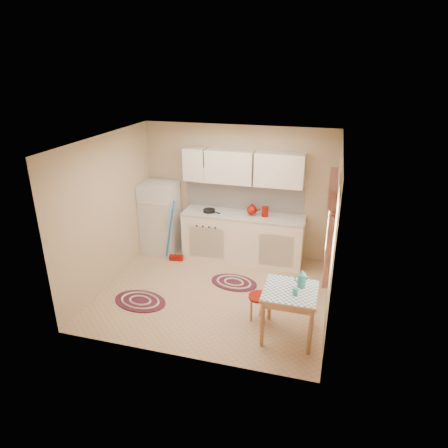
{
  "coord_description": "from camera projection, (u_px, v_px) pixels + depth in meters",
  "views": [
    {
      "loc": [
        1.68,
        -5.44,
        3.55
      ],
      "look_at": [
        0.11,
        0.25,
        1.13
      ],
      "focal_mm": 32.0,
      "sensor_mm": 36.0,
      "label": 1
    }
  ],
  "objects": [
    {
      "name": "room_shell",
      "position": [
        227.0,
        197.0,
        6.18
      ],
      "size": [
        3.64,
        3.6,
        2.52
      ],
      "color": "tan",
      "rests_on": "ground"
    },
    {
      "name": "frying_pan",
      "position": [
        209.0,
        211.0,
        7.48
      ],
      "size": [
        0.29,
        0.29,
        0.05
      ],
      "primitive_type": "cylinder",
      "rotation": [
        0.0,
        0.0,
        -0.39
      ],
      "color": "black",
      "rests_on": "countertop"
    },
    {
      "name": "rug_center",
      "position": [
        234.0,
        283.0,
        6.87
      ],
      "size": [
        0.89,
        0.66,
        0.02
      ],
      "primitive_type": null,
      "rotation": [
        0.0,
        0.0,
        -0.15
      ],
      "color": "maroon",
      "rests_on": "ground"
    },
    {
      "name": "red_canister",
      "position": [
        265.0,
        212.0,
        7.24
      ],
      "size": [
        0.13,
        0.13,
        0.16
      ],
      "primitive_type": "cylinder",
      "rotation": [
        0.0,
        0.0,
        0.1
      ],
      "color": "maroon",
      "rests_on": "countertop"
    },
    {
      "name": "coffee_pot",
      "position": [
        302.0,
        279.0,
        5.32
      ],
      "size": [
        0.15,
        0.14,
        0.27
      ],
      "primitive_type": null,
      "rotation": [
        0.0,
        0.0,
        -0.19
      ],
      "color": "teal",
      "rests_on": "table"
    },
    {
      "name": "table",
      "position": [
        289.0,
        313.0,
        5.43
      ],
      "size": [
        0.72,
        0.72,
        0.72
      ],
      "primitive_type": "cube",
      "color": "tan",
      "rests_on": "ground"
    },
    {
      "name": "countertop",
      "position": [
        243.0,
        215.0,
        7.38
      ],
      "size": [
        2.27,
        0.62,
        0.04
      ],
      "primitive_type": "cube",
      "color": "#BBB8B1",
      "rests_on": "base_cabinets"
    },
    {
      "name": "base_cabinets",
      "position": [
        243.0,
        238.0,
        7.55
      ],
      "size": [
        2.25,
        0.6,
        0.88
      ],
      "primitive_type": "cube",
      "color": "white",
      "rests_on": "ground"
    },
    {
      "name": "rug_left",
      "position": [
        140.0,
        301.0,
        6.35
      ],
      "size": [
        0.96,
        0.71,
        0.02
      ],
      "primitive_type": null,
      "rotation": [
        0.0,
        0.0,
        -0.15
      ],
      "color": "maroon",
      "rests_on": "ground"
    },
    {
      "name": "red_kettle",
      "position": [
        252.0,
        210.0,
        7.29
      ],
      "size": [
        0.22,
        0.2,
        0.21
      ],
      "primitive_type": null,
      "rotation": [
        0.0,
        0.0,
        0.05
      ],
      "color": "maroon",
      "rests_on": "countertop"
    },
    {
      "name": "stool",
      "position": [
        259.0,
        308.0,
        5.81
      ],
      "size": [
        0.39,
        0.39,
        0.42
      ],
      "primitive_type": "cylinder",
      "rotation": [
        0.0,
        0.0,
        -0.27
      ],
      "color": "maroon",
      "rests_on": "ground"
    },
    {
      "name": "broom",
      "position": [
        175.0,
        232.0,
        7.43
      ],
      "size": [
        0.29,
        0.16,
        1.2
      ],
      "primitive_type": null,
      "rotation": [
        0.0,
        0.0,
        0.14
      ],
      "color": "blue",
      "rests_on": "ground"
    },
    {
      "name": "fridge",
      "position": [
        160.0,
        218.0,
        7.82
      ],
      "size": [
        0.65,
        0.6,
        1.4
      ],
      "primitive_type": "cube",
      "color": "silver",
      "rests_on": "ground"
    },
    {
      "name": "mug",
      "position": [
        295.0,
        292.0,
        5.17
      ],
      "size": [
        0.07,
        0.07,
        0.1
      ],
      "primitive_type": "cylinder",
      "rotation": [
        0.0,
        0.0,
        0.01
      ],
      "color": "teal",
      "rests_on": "table"
    }
  ]
}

